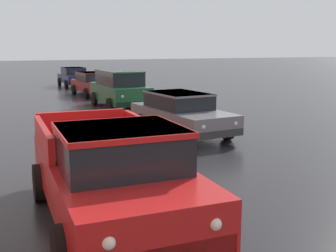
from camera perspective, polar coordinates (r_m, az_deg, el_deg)
snow_bank_along_left_kerb at (r=21.24m, az=-0.95°, el=3.63°), size 1.75×1.27×0.76m
snow_bank_near_corner_right at (r=27.35m, az=-6.11°, el=5.10°), size 2.47×0.92×0.59m
pickup_truck_red_approaching_near_lane at (r=6.94m, az=-7.68°, el=-6.42°), size 2.37×5.09×1.76m
sedan_grey_parked_kerbside_close at (r=14.06m, az=1.73°, el=1.84°), size 2.25×4.53×1.42m
suv_green_parked_kerbside_mid at (r=20.45m, az=-6.62°, el=5.19°), size 2.01×4.48×1.82m
sedan_maroon_parked_far_down_block at (r=26.14m, az=-10.19°, el=5.75°), size 2.12×4.16×1.42m
sedan_darkblue_queued_behind_truck at (r=32.43m, az=-12.66°, el=6.58°), size 1.98×4.12×1.42m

